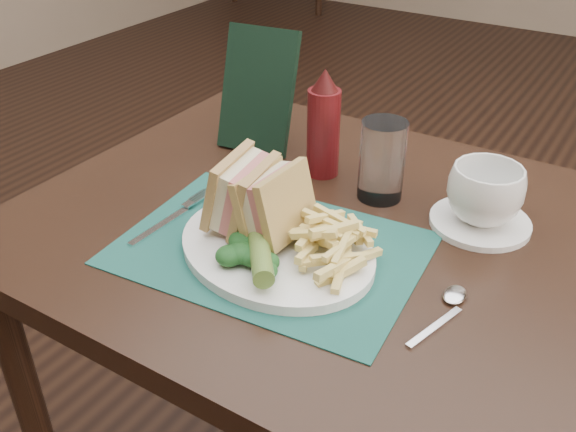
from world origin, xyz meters
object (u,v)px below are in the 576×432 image
object	(u,v)px
sandwich_half_a	(228,188)
coffee_cup	(485,194)
sandwich_half_b	(263,199)
saucer	(480,222)
plate	(277,248)
table_main	(314,390)
check_presenter	(258,91)
ketchup_bottle	(324,123)
drinking_glass	(382,161)
placemat	(271,249)

from	to	relation	value
sandwich_half_a	coffee_cup	size ratio (longest dim) A/B	1.00
sandwich_half_b	coffee_cup	size ratio (longest dim) A/B	0.97
saucer	plate	bearing A→B (deg)	-134.13
table_main	check_presenter	size ratio (longest dim) A/B	4.06
coffee_cup	ketchup_bottle	size ratio (longest dim) A/B	0.60
ketchup_bottle	drinking_glass	bearing A→B (deg)	-10.25
coffee_cup	check_presenter	xyz separation A→B (m)	(-0.44, 0.05, 0.05)
table_main	coffee_cup	xyz separation A→B (m)	(0.22, 0.11, 0.43)
plate	ketchup_bottle	distance (m)	0.27
plate	sandwich_half_b	distance (m)	0.07
sandwich_half_b	drinking_glass	xyz separation A→B (m)	(0.09, 0.21, -0.01)
sandwich_half_a	ketchup_bottle	xyz separation A→B (m)	(0.03, 0.23, 0.02)
plate	sandwich_half_a	size ratio (longest dim) A/B	2.70
coffee_cup	check_presenter	distance (m)	0.44
placemat	ketchup_bottle	bearing A→B (deg)	102.13
placemat	sandwich_half_a	world-z (taller)	sandwich_half_a
sandwich_half_b	sandwich_half_a	bearing A→B (deg)	-172.82
placemat	plate	xyz separation A→B (m)	(0.01, -0.00, 0.01)
placemat	ketchup_bottle	xyz separation A→B (m)	(-0.05, 0.24, 0.09)
drinking_glass	check_presenter	bearing A→B (deg)	168.62
sandwich_half_a	ketchup_bottle	world-z (taller)	ketchup_bottle
sandwich_half_b	saucer	size ratio (longest dim) A/B	0.71
plate	saucer	size ratio (longest dim) A/B	2.00
drinking_glass	ketchup_bottle	bearing A→B (deg)	169.75
sandwich_half_b	ketchup_bottle	world-z (taller)	ketchup_bottle
placemat	drinking_glass	size ratio (longest dim) A/B	3.23
table_main	sandwich_half_a	xyz separation A→B (m)	(-0.10, -0.10, 0.45)
sandwich_half_a	drinking_glass	size ratio (longest dim) A/B	0.85
table_main	sandwich_half_a	size ratio (longest dim) A/B	8.11
ketchup_bottle	coffee_cup	bearing A→B (deg)	-3.93
coffee_cup	placemat	bearing A→B (deg)	-136.45
placemat	sandwich_half_b	distance (m)	0.07
placemat	sandwich_half_a	distance (m)	0.11
table_main	check_presenter	bearing A→B (deg)	143.53
plate	ketchup_bottle	xyz separation A→B (m)	(-0.07, 0.24, 0.08)
sandwich_half_a	sandwich_half_b	distance (m)	0.06
drinking_glass	sandwich_half_b	bearing A→B (deg)	-112.73
table_main	sandwich_half_a	bearing A→B (deg)	-133.50
drinking_glass	ketchup_bottle	world-z (taller)	ketchup_bottle
sandwich_half_b	check_presenter	bearing A→B (deg)	128.73
table_main	plate	bearing A→B (deg)	-91.78
coffee_cup	table_main	bearing A→B (deg)	-152.57
plate	table_main	bearing A→B (deg)	102.74
sandwich_half_a	drinking_glass	bearing A→B (deg)	46.86
drinking_glass	saucer	bearing A→B (deg)	0.66
sandwich_half_a	sandwich_half_b	bearing A→B (deg)	-4.66
placemat	sandwich_half_b	size ratio (longest dim) A/B	3.92
placemat	check_presenter	distance (m)	0.36
coffee_cup	drinking_glass	world-z (taller)	drinking_glass
saucer	check_presenter	world-z (taller)	check_presenter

